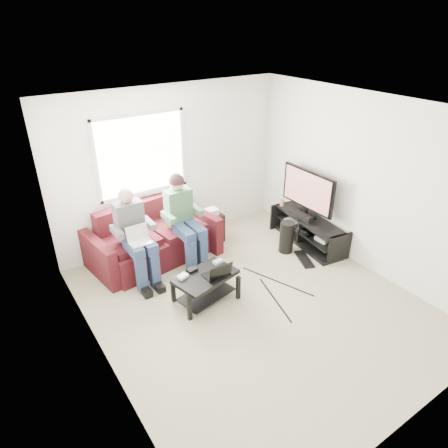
{
  "coord_description": "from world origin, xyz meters",
  "views": [
    {
      "loc": [
        -2.75,
        -3.35,
        3.52
      ],
      "look_at": [
        -0.08,
        0.6,
        0.99
      ],
      "focal_mm": 32.0,
      "sensor_mm": 36.0,
      "label": 1
    }
  ],
  "objects_px": {
    "end_table": "(211,227)",
    "subwoofer": "(287,237)",
    "tv_stand": "(308,232)",
    "tv": "(308,191)",
    "sofa": "(153,240)",
    "coffee_table": "(206,282)"
  },
  "relations": [
    {
      "from": "end_table",
      "to": "subwoofer",
      "type": "bearing_deg",
      "value": -49.83
    },
    {
      "from": "tv",
      "to": "end_table",
      "type": "relative_size",
      "value": 1.81
    },
    {
      "from": "end_table",
      "to": "coffee_table",
      "type": "bearing_deg",
      "value": -125.15
    },
    {
      "from": "tv_stand",
      "to": "coffee_table",
      "type": "bearing_deg",
      "value": -171.29
    },
    {
      "from": "subwoofer",
      "to": "end_table",
      "type": "relative_size",
      "value": 0.88
    },
    {
      "from": "end_table",
      "to": "sofa",
      "type": "bearing_deg",
      "value": 177.74
    },
    {
      "from": "tv_stand",
      "to": "tv",
      "type": "distance_m",
      "value": 0.73
    },
    {
      "from": "sofa",
      "to": "tv",
      "type": "height_order",
      "value": "tv"
    },
    {
      "from": "coffee_table",
      "to": "subwoofer",
      "type": "bearing_deg",
      "value": 11.09
    },
    {
      "from": "sofa",
      "to": "coffee_table",
      "type": "xyz_separation_m",
      "value": [
        0.14,
        -1.38,
        -0.03
      ]
    },
    {
      "from": "subwoofer",
      "to": "end_table",
      "type": "distance_m",
      "value": 1.29
    },
    {
      "from": "tv",
      "to": "subwoofer",
      "type": "height_order",
      "value": "tv"
    },
    {
      "from": "tv_stand",
      "to": "subwoofer",
      "type": "xyz_separation_m",
      "value": [
        -0.49,
        0.0,
        0.05
      ]
    },
    {
      "from": "tv_stand",
      "to": "tv",
      "type": "bearing_deg",
      "value": 91.47
    },
    {
      "from": "tv",
      "to": "tv_stand",
      "type": "bearing_deg",
      "value": -88.53
    },
    {
      "from": "tv_stand",
      "to": "tv",
      "type": "xyz_separation_m",
      "value": [
        -0.0,
        0.1,
        0.72
      ]
    },
    {
      "from": "coffee_table",
      "to": "subwoofer",
      "type": "distance_m",
      "value": 1.81
    },
    {
      "from": "sofa",
      "to": "subwoofer",
      "type": "bearing_deg",
      "value": -28.32
    },
    {
      "from": "subwoofer",
      "to": "end_table",
      "type": "bearing_deg",
      "value": 130.17
    },
    {
      "from": "end_table",
      "to": "tv_stand",
      "type": "bearing_deg",
      "value": -36.83
    },
    {
      "from": "coffee_table",
      "to": "subwoofer",
      "type": "height_order",
      "value": "subwoofer"
    },
    {
      "from": "tv_stand",
      "to": "end_table",
      "type": "height_order",
      "value": "end_table"
    }
  ]
}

